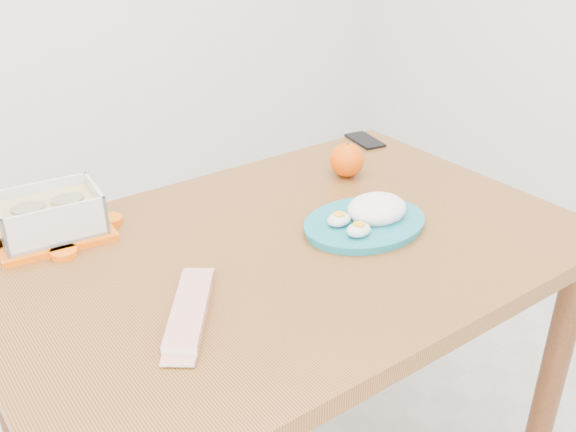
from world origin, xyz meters
TOP-DOWN VIEW (x-y plane):
  - dining_table at (-0.07, 0.07)m, footprint 1.18×0.80m
  - food_container at (-0.43, 0.37)m, footprint 0.24×0.19m
  - orange_fruit at (0.24, 0.24)m, footprint 0.08×0.08m
  - rice_plate at (0.11, 0.02)m, footprint 0.28×0.28m
  - candy_bar at (-0.34, -0.03)m, footprint 0.18×0.21m
  - smartphone at (0.44, 0.39)m, footprint 0.08×0.13m

SIDE VIEW (x-z plane):
  - dining_table at x=-0.07m, z-range 0.27..1.02m
  - smartphone at x=0.44m, z-range 0.75..0.76m
  - candy_bar at x=-0.34m, z-range 0.75..0.77m
  - rice_plate at x=0.11m, z-range 0.74..0.81m
  - orange_fruit at x=0.24m, z-range 0.75..0.83m
  - food_container at x=-0.43m, z-range 0.75..0.84m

